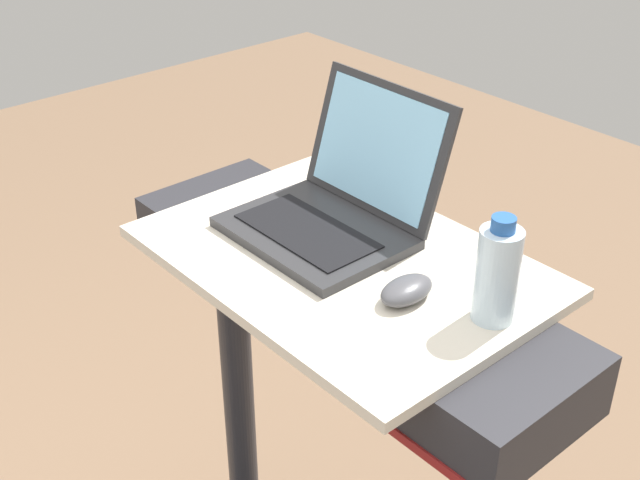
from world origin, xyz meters
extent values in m
cylinder|color=#28282D|center=(-0.34, 0.70, 0.59)|extent=(0.07, 0.07, 0.88)
cube|color=#28282D|center=(0.00, 0.70, 1.09)|extent=(0.90, 0.28, 0.11)
cube|color=#0C3F19|center=(0.00, 0.56, 1.09)|extent=(0.24, 0.01, 0.06)
cube|color=maroon|center=(0.00, 0.56, 1.04)|extent=(0.81, 0.00, 0.02)
cube|color=beige|center=(0.00, 0.70, 1.15)|extent=(0.68, 0.47, 0.02)
cube|color=#2D2D30|center=(-0.08, 0.70, 1.17)|extent=(0.31, 0.23, 0.02)
cube|color=black|center=(-0.08, 0.69, 1.18)|extent=(0.25, 0.13, 0.00)
cube|color=#2D2D30|center=(-0.08, 0.85, 1.29)|extent=(0.31, 0.07, 0.22)
cube|color=#8CCCF2|center=(-0.08, 0.85, 1.29)|extent=(0.27, 0.06, 0.20)
ellipsoid|color=#4C4C51|center=(0.16, 0.69, 1.18)|extent=(0.06, 0.10, 0.03)
cylinder|color=silver|center=(0.28, 0.75, 1.24)|extent=(0.07, 0.07, 0.15)
cylinder|color=#2659A5|center=(0.28, 0.75, 1.32)|extent=(0.04, 0.04, 0.02)
camera|label=1|loc=(0.89, -0.12, 1.91)|focal=47.28mm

